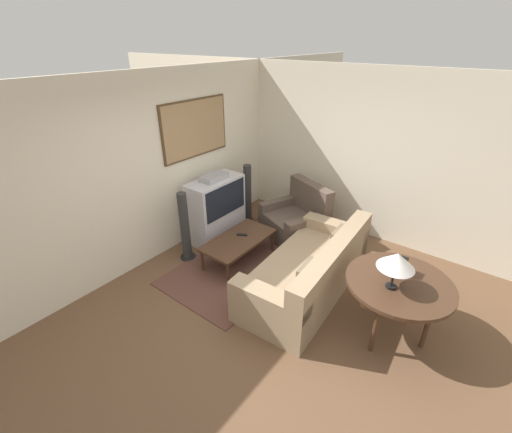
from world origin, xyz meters
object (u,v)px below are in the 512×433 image
(couch, at_px, (309,272))
(console_table, at_px, (399,286))
(armchair, at_px, (296,220))
(mantel_clock, at_px, (402,266))
(coffee_table, at_px, (239,241))
(speaker_tower_left, at_px, (185,228))
(tv, at_px, (216,209))
(speaker_tower_right, at_px, (247,196))
(table_lamp, at_px, (397,261))

(couch, xyz_separation_m, console_table, (-0.06, -1.12, 0.36))
(armchair, xyz_separation_m, mantel_clock, (-1.03, -1.96, 0.53))
(coffee_table, xyz_separation_m, speaker_tower_left, (-0.43, 0.68, 0.17))
(tv, distance_m, coffee_table, 0.83)
(speaker_tower_left, bearing_deg, speaker_tower_right, 0.00)
(armchair, relative_size, table_lamp, 2.83)
(tv, height_order, armchair, tv)
(table_lamp, xyz_separation_m, speaker_tower_left, (-0.26, 2.93, -0.54))
(armchair, xyz_separation_m, speaker_tower_left, (-1.59, 0.97, 0.23))
(couch, bearing_deg, mantel_clock, 90.98)
(console_table, bearing_deg, couch, 86.88)
(coffee_table, relative_size, mantel_clock, 6.06)
(mantel_clock, distance_m, speaker_tower_left, 3.00)
(tv, relative_size, speaker_tower_left, 1.04)
(armchair, distance_m, console_table, 2.36)
(speaker_tower_left, bearing_deg, console_table, -82.18)
(couch, height_order, armchair, armchair)
(mantel_clock, relative_size, speaker_tower_right, 0.17)
(couch, height_order, speaker_tower_left, speaker_tower_left)
(console_table, xyz_separation_m, table_lamp, (-0.15, 0.05, 0.40))
(tv, height_order, coffee_table, tv)
(armchair, distance_m, coffee_table, 1.20)
(armchair, bearing_deg, table_lamp, -11.77)
(armchair, bearing_deg, console_table, -7.94)
(table_lamp, bearing_deg, armchair, 55.87)
(mantel_clock, bearing_deg, coffee_table, 93.30)
(console_table, bearing_deg, tv, 83.80)
(armchair, height_order, coffee_table, armchair)
(tv, height_order, speaker_tower_right, tv)
(tv, xyz_separation_m, console_table, (-0.33, -3.05, 0.12))
(tv, bearing_deg, speaker_tower_right, -5.04)
(mantel_clock, bearing_deg, speaker_tower_left, 100.78)
(armchair, bearing_deg, tv, -118.30)
(armchair, distance_m, mantel_clock, 2.28)
(tv, distance_m, couch, 1.96)
(mantel_clock, distance_m, speaker_tower_right, 3.09)
(console_table, height_order, speaker_tower_left, speaker_tower_left)
(coffee_table, height_order, mantel_clock, mantel_clock)
(mantel_clock, xyz_separation_m, speaker_tower_left, (-0.56, 2.93, -0.30))
(table_lamp, bearing_deg, tv, 80.83)
(couch, bearing_deg, speaker_tower_right, -122.18)
(tv, distance_m, console_table, 3.07)
(couch, bearing_deg, coffee_table, -91.67)
(console_table, bearing_deg, speaker_tower_right, 70.23)
(coffee_table, height_order, speaker_tower_right, speaker_tower_right)
(console_table, bearing_deg, mantel_clock, 19.37)
(couch, distance_m, mantel_clock, 1.19)
(table_lamp, bearing_deg, console_table, -19.34)
(coffee_table, bearing_deg, mantel_clock, -86.70)
(armchair, bearing_deg, coffee_table, -81.65)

